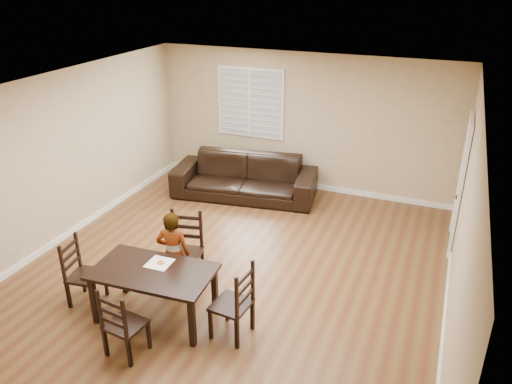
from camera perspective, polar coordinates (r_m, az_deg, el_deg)
ground at (r=7.45m, az=-3.06°, el=-9.40°), size 7.00×7.00×0.00m
room at (r=6.75m, az=-2.49°, el=4.16°), size 6.04×7.04×2.72m
dining_table at (r=6.43m, az=-11.64°, el=-9.42°), size 1.56×0.94×0.71m
chair_near at (r=7.23m, az=-7.92°, el=-6.32°), size 0.56×0.53×1.05m
chair_far at (r=6.02m, az=-15.44°, el=-14.84°), size 0.46×0.43×0.92m
chair_left at (r=7.11m, az=-19.73°, el=-8.73°), size 0.45×0.48×0.94m
chair_right at (r=6.09m, az=-1.83°, el=-12.89°), size 0.46×0.49×1.00m
child at (r=6.82m, az=-9.41°, el=-7.00°), size 0.51×0.40×1.24m
napkin at (r=6.50m, az=-10.98°, el=-7.97°), size 0.31×0.31×0.00m
donut at (r=6.48m, az=-10.84°, el=-7.86°), size 0.09×0.09×0.03m
sofa at (r=9.69m, az=-1.32°, el=1.72°), size 2.87×1.46×0.80m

